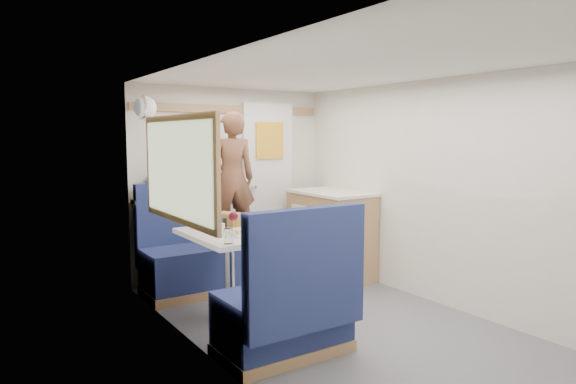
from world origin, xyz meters
TOP-DOWN VIEW (x-y plane):
  - floor at (0.00, 0.00)m, footprint 4.50×4.50m
  - ceiling at (0.00, 0.00)m, footprint 4.50×4.50m
  - wall_back at (0.00, 2.25)m, footprint 2.20×0.02m
  - wall_left at (-1.10, 0.00)m, footprint 0.02×4.50m
  - wall_right at (1.10, 0.00)m, footprint 0.02×4.50m
  - oak_trim_low at (0.00, 2.23)m, footprint 2.15×0.02m
  - oak_trim_high at (0.00, 2.23)m, footprint 2.15×0.02m
  - side_window at (-1.08, 1.00)m, footprint 0.04×1.30m
  - rear_door at (0.45, 2.22)m, footprint 0.62×0.12m
  - dinette_table at (-0.65, 1.00)m, footprint 0.62×0.92m
  - bench_far at (-0.65, 1.86)m, footprint 0.90×0.59m
  - bench_near at (-0.65, 0.14)m, footprint 0.90×0.59m
  - ledge at (-0.65, 2.12)m, footprint 0.90×0.14m
  - dome_light at (-1.04, 1.85)m, footprint 0.20×0.20m
  - galley_counter at (0.82, 1.55)m, footprint 0.57×0.92m
  - person at (-0.25, 1.75)m, footprint 0.52×0.40m
  - duffel_bag at (-0.69, 2.12)m, footprint 0.45×0.22m
  - tray at (-0.54, 0.89)m, footprint 0.34×0.42m
  - orange_fruit at (-0.43, 0.78)m, footprint 0.07×0.07m
  - cheese_block at (-0.63, 0.82)m, footprint 0.11×0.07m
  - wine_glass at (-0.61, 1.00)m, footprint 0.08×0.08m
  - tumbler_left at (-0.85, 0.62)m, footprint 0.07×0.07m
  - tumbler_right at (-0.69, 1.10)m, footprint 0.06×0.06m
  - beer_glass at (-0.54, 1.11)m, footprint 0.06×0.06m
  - pepper_grinder at (-0.60, 1.18)m, footprint 0.03×0.03m
  - salt_grinder at (-0.75, 0.92)m, footprint 0.04×0.04m
  - bread_loaf at (-0.49, 1.31)m, footprint 0.23×0.30m

SIDE VIEW (x-z plane):
  - floor at x=0.00m, z-range 0.00..0.00m
  - bench_far at x=-0.65m, z-range -0.22..0.83m
  - bench_near at x=-0.65m, z-range -0.22..0.83m
  - galley_counter at x=0.82m, z-range 0.01..0.93m
  - dinette_table at x=-0.65m, z-range 0.21..0.93m
  - tray at x=-0.54m, z-range 0.72..0.74m
  - cheese_block at x=-0.63m, z-range 0.74..0.77m
  - beer_glass at x=-0.54m, z-range 0.72..0.81m
  - pepper_grinder at x=-0.60m, z-range 0.72..0.81m
  - salt_grinder at x=-0.75m, z-range 0.72..0.82m
  - tumbler_right at x=-0.69m, z-range 0.72..0.82m
  - orange_fruit at x=-0.43m, z-range 0.74..0.81m
  - bread_loaf at x=-0.49m, z-range 0.72..0.83m
  - tumbler_left at x=-0.85m, z-range 0.72..0.83m
  - wine_glass at x=-0.61m, z-range 0.76..0.93m
  - oak_trim_low at x=0.00m, z-range 0.81..0.89m
  - ledge at x=-0.65m, z-range 0.86..0.90m
  - rear_door at x=0.45m, z-range 0.04..1.90m
  - wall_back at x=0.00m, z-range 0.00..2.00m
  - wall_left at x=-1.10m, z-range 0.00..2.00m
  - wall_right at x=1.10m, z-range 0.00..2.00m
  - duffel_bag at x=-0.69m, z-range 0.90..1.12m
  - person at x=-0.25m, z-range 0.45..1.73m
  - side_window at x=-1.08m, z-range 0.89..1.61m
  - dome_light at x=-1.04m, z-range 1.65..1.85m
  - oak_trim_high at x=0.00m, z-range 1.74..1.82m
  - ceiling at x=0.00m, z-range 2.00..2.00m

